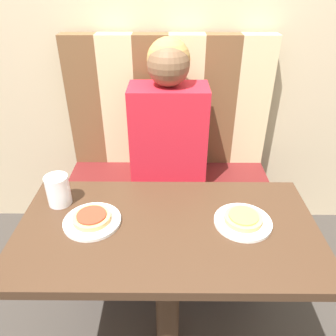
{
  "coord_description": "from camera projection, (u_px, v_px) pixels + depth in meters",
  "views": [
    {
      "loc": [
        0.01,
        -0.89,
        1.48
      ],
      "look_at": [
        0.0,
        0.31,
        0.75
      ],
      "focal_mm": 35.0,
      "sensor_mm": 36.0,
      "label": 1
    }
  ],
  "objects": [
    {
      "name": "dining_table",
      "position": [
        167.0,
        247.0,
        1.22
      ],
      "size": [
        1.07,
        0.56,
        0.7
      ],
      "color": "#422B1C",
      "rests_on": "ground_plane"
    },
    {
      "name": "booth_seat",
      "position": [
        168.0,
        214.0,
        1.93
      ],
      "size": [
        1.09,
        0.54,
        0.5
      ],
      "color": "#5B1919",
      "rests_on": "ground_plane"
    },
    {
      "name": "plate_left",
      "position": [
        92.0,
        221.0,
        1.18
      ],
      "size": [
        0.21,
        0.21,
        0.01
      ],
      "color": "white",
      "rests_on": "dining_table"
    },
    {
      "name": "booth_backrest",
      "position": [
        169.0,
        103.0,
        1.8
      ],
      "size": [
        1.09,
        0.09,
        0.71
      ],
      "color": "brown",
      "rests_on": "booth_seat"
    },
    {
      "name": "pizza_left",
      "position": [
        92.0,
        217.0,
        1.17
      ],
      "size": [
        0.14,
        0.14,
        0.03
      ],
      "color": "tan",
      "rests_on": "plate_left"
    },
    {
      "name": "plate_right",
      "position": [
        243.0,
        222.0,
        1.17
      ],
      "size": [
        0.21,
        0.21,
        0.01
      ],
      "color": "white",
      "rests_on": "dining_table"
    },
    {
      "name": "drinking_cup",
      "position": [
        58.0,
        190.0,
        1.25
      ],
      "size": [
        0.09,
        0.09,
        0.12
      ],
      "color": "silver",
      "rests_on": "dining_table"
    },
    {
      "name": "person",
      "position": [
        168.0,
        118.0,
        1.61
      ],
      "size": [
        0.38,
        0.23,
        0.73
      ],
      "color": "red",
      "rests_on": "booth_seat"
    },
    {
      "name": "wall_back",
      "position": [
        169.0,
        11.0,
        1.65
      ],
      "size": [
        7.0,
        0.05,
        2.6
      ],
      "color": "#C6B28E",
      "rests_on": "ground_plane"
    },
    {
      "name": "pizza_right",
      "position": [
        243.0,
        218.0,
        1.16
      ],
      "size": [
        0.14,
        0.14,
        0.03
      ],
      "color": "tan",
      "rests_on": "plate_right"
    }
  ]
}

